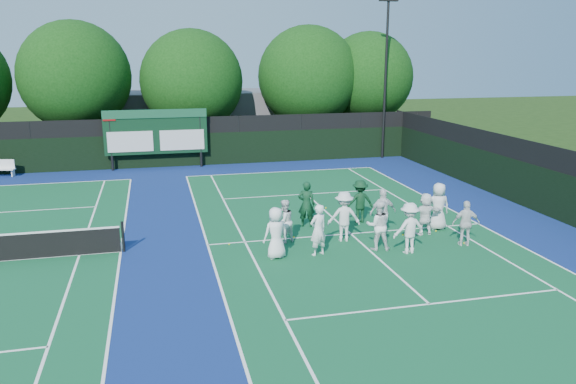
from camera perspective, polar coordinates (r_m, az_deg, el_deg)
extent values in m
plane|color=#1C350E|center=(20.88, 7.32, -5.09)|extent=(120.00, 120.00, 0.00)
cube|color=navy|center=(20.58, -9.60, -5.45)|extent=(34.00, 32.00, 0.01)
cube|color=#11542E|center=(21.77, 6.39, -4.24)|extent=(10.97, 23.77, 0.00)
cube|color=white|center=(32.80, -0.67, 2.07)|extent=(10.97, 0.08, 0.00)
cube|color=white|center=(20.61, -8.17, -5.33)|extent=(0.08, 23.77, 0.00)
cube|color=white|center=(24.14, 18.75, -3.07)|extent=(0.08, 23.77, 0.00)
cube|color=white|center=(20.77, -4.39, -5.08)|extent=(0.08, 23.77, 0.00)
cube|color=white|center=(23.45, 15.90, -3.35)|extent=(0.08, 23.77, 0.00)
cube|color=white|center=(16.32, 14.17, -10.97)|extent=(8.23, 0.08, 0.00)
cube|color=white|center=(27.62, 1.88, -0.21)|extent=(8.23, 0.08, 0.00)
cube|color=white|center=(21.76, 6.39, -4.23)|extent=(0.08, 12.80, 0.00)
cube|color=white|center=(32.72, -25.31, 0.68)|extent=(10.97, 0.08, 0.00)
cube|color=white|center=(20.59, -16.63, -5.82)|extent=(0.08, 23.77, 0.00)
cube|color=white|center=(20.72, -20.43, -6.00)|extent=(0.08, 23.77, 0.00)
cube|color=black|center=(34.90, -11.52, 4.16)|extent=(34.00, 0.08, 2.00)
cube|color=black|center=(34.68, -11.64, 6.60)|extent=(34.00, 0.05, 1.00)
cube|color=black|center=(25.92, 25.51, -0.30)|extent=(0.08, 32.00, 2.00)
cube|color=black|center=(25.62, 25.86, 2.95)|extent=(0.05, 32.00, 1.00)
cylinder|color=black|center=(34.45, -17.56, 4.93)|extent=(0.16, 0.16, 3.50)
cylinder|color=black|center=(34.48, -8.88, 5.42)|extent=(0.16, 0.16, 3.50)
cube|color=black|center=(34.31, -13.26, 5.93)|extent=(6.00, 0.15, 2.60)
cube|color=#154C2E|center=(34.08, -13.36, 7.74)|extent=(6.00, 0.05, 0.50)
cube|color=silver|center=(34.30, -15.72, 4.94)|extent=(2.60, 0.04, 1.20)
cube|color=silver|center=(34.32, -10.70, 5.22)|extent=(2.60, 0.04, 1.20)
cube|color=maroon|center=(34.17, -17.74, 7.31)|extent=(0.70, 0.04, 0.50)
cube|color=#5D5D62|center=(42.98, -6.66, 7.50)|extent=(18.00, 6.00, 4.00)
cylinder|color=black|center=(37.17, 9.85, 11.03)|extent=(0.16, 0.16, 10.00)
cylinder|color=black|center=(20.41, -16.41, -4.39)|extent=(0.10, 0.10, 1.10)
cube|color=white|center=(35.31, -27.16, 2.06)|extent=(1.58, 0.73, 0.06)
cube|color=white|center=(35.40, -27.15, 2.56)|extent=(1.51, 0.39, 0.51)
cube|color=white|center=(35.21, -26.15, 1.77)|extent=(0.14, 0.36, 0.41)
cylinder|color=black|center=(38.55, -20.32, 5.06)|extent=(0.44, 0.44, 2.77)
sphere|color=#0C350C|center=(38.20, -20.82, 10.93)|extent=(6.87, 6.87, 6.87)
sphere|color=#0C350C|center=(38.46, -19.78, 10.00)|extent=(4.81, 4.81, 4.81)
cylinder|color=black|center=(38.40, -9.52, 5.48)|extent=(0.44, 0.44, 2.47)
sphere|color=#0C350C|center=(38.04, -9.75, 11.07)|extent=(6.70, 6.70, 6.70)
sphere|color=#0C350C|center=(38.42, -8.84, 10.13)|extent=(4.69, 4.69, 4.69)
cylinder|color=black|center=(39.74, 2.02, 6.03)|extent=(0.44, 0.44, 2.59)
sphere|color=#0C350C|center=(39.39, 2.07, 11.64)|extent=(6.92, 6.92, 6.92)
sphere|color=#0C350C|center=(39.88, 2.78, 10.67)|extent=(4.85, 4.85, 4.85)
cylinder|color=black|center=(41.12, 7.97, 6.30)|extent=(0.44, 0.44, 2.77)
sphere|color=#0C350C|center=(40.80, 8.15, 11.51)|extent=(6.27, 6.27, 6.27)
sphere|color=#0C350C|center=(41.33, 8.75, 10.65)|extent=(4.39, 4.39, 4.39)
sphere|color=yellow|center=(21.16, 0.60, -4.61)|extent=(0.07, 0.07, 0.07)
sphere|color=yellow|center=(22.62, 14.79, -3.85)|extent=(0.07, 0.07, 0.07)
sphere|color=yellow|center=(21.88, 11.60, -4.28)|extent=(0.07, 0.07, 0.07)
sphere|color=yellow|center=(20.51, -6.00, -5.30)|extent=(0.07, 0.07, 0.07)
sphere|color=yellow|center=(25.12, 3.86, -1.63)|extent=(0.07, 0.07, 0.07)
sphere|color=yellow|center=(21.51, 17.47, -4.97)|extent=(0.07, 0.07, 0.07)
imported|color=white|center=(18.90, -1.24, -4.19)|extent=(0.98, 0.76, 1.78)
imported|color=white|center=(19.19, 3.08, -3.88)|extent=(0.77, 0.64, 1.81)
imported|color=white|center=(19.95, 9.17, -3.37)|extent=(1.01, 0.87, 1.79)
imported|color=white|center=(19.82, 12.21, -3.61)|extent=(1.23, 0.79, 1.80)
imported|color=silver|center=(21.11, 17.64, -3.06)|extent=(1.05, 0.65, 1.67)
imported|color=white|center=(20.47, -0.39, -2.99)|extent=(0.97, 0.88, 1.61)
imported|color=silver|center=(20.71, 5.70, -2.49)|extent=(1.30, 0.88, 1.87)
imported|color=white|center=(21.57, 9.61, -2.04)|extent=(1.08, 0.50, 1.81)
imported|color=white|center=(21.99, 13.77, -2.17)|extent=(1.53, 0.52, 1.64)
imported|color=silver|center=(22.72, 15.02, -1.42)|extent=(0.95, 0.65, 1.87)
imported|color=#0F371E|center=(22.28, 1.88, -1.25)|extent=(0.79, 0.66, 1.86)
imported|color=#0E331A|center=(23.04, 7.31, -0.95)|extent=(1.16, 0.69, 1.78)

